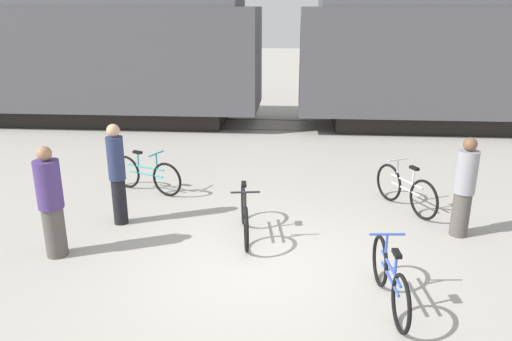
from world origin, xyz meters
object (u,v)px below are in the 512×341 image
at_px(bicycle_silver, 405,190).
at_px(person_in_grey, 464,188).
at_px(bicycle_teal, 146,175).
at_px(bicycle_black, 245,215).
at_px(freight_train, 280,41).
at_px(person_in_navy, 117,174).
at_px(person_in_purple, 51,203).
at_px(bicycle_blue, 390,279).

relative_size(bicycle_silver, person_in_grey, 0.93).
bearing_deg(person_in_grey, bicycle_teal, 107.20).
bearing_deg(bicycle_black, freight_train, 88.07).
height_order(freight_train, bicycle_silver, freight_train).
relative_size(person_in_navy, person_in_purple, 1.03).
bearing_deg(bicycle_teal, freight_train, 68.40).
xyz_separation_m(bicycle_silver, bicycle_blue, (-0.86, -3.27, -0.01)).
bearing_deg(bicycle_silver, bicycle_black, -154.24).
xyz_separation_m(person_in_grey, person_in_purple, (-6.39, -1.21, 0.02)).
bearing_deg(bicycle_black, person_in_navy, 170.94).
bearing_deg(person_in_navy, bicycle_blue, -53.37).
bearing_deg(bicycle_black, bicycle_silver, 25.76).
bearing_deg(bicycle_silver, freight_train, 110.91).
bearing_deg(person_in_purple, person_in_grey, 109.84).
xyz_separation_m(freight_train, bicycle_teal, (-2.50, -6.31, -2.27)).
distance_m(bicycle_black, person_in_grey, 3.62).
height_order(bicycle_silver, person_in_purple, person_in_purple).
relative_size(bicycle_blue, person_in_purple, 0.99).
distance_m(freight_train, bicycle_blue, 10.52).
height_order(freight_train, bicycle_black, freight_train).
xyz_separation_m(bicycle_teal, bicycle_blue, (4.26, -3.81, 0.00)).
distance_m(person_in_grey, person_in_navy, 5.81).
relative_size(person_in_grey, person_in_navy, 0.94).
distance_m(freight_train, bicycle_teal, 7.16).
height_order(bicycle_blue, person_in_navy, person_in_navy).
distance_m(bicycle_silver, bicycle_teal, 5.14).
bearing_deg(person_in_grey, bicycle_black, 127.81).
xyz_separation_m(bicycle_silver, bicycle_black, (-2.89, -1.40, -0.00)).
height_order(person_in_grey, person_in_navy, person_in_navy).
bearing_deg(person_in_navy, freight_train, 46.55).
xyz_separation_m(freight_train, person_in_grey, (3.29, -7.93, -1.79)).
xyz_separation_m(freight_train, bicycle_black, (-0.28, -8.24, -2.25)).
relative_size(freight_train, bicycle_silver, 18.58).
bearing_deg(freight_train, bicycle_teal, -111.60).
height_order(bicycle_silver, bicycle_blue, bicycle_silver).
distance_m(freight_train, bicycle_silver, 7.67).
bearing_deg(bicycle_teal, bicycle_silver, -5.96).
xyz_separation_m(person_in_navy, person_in_purple, (-0.58, -1.25, -0.05)).
distance_m(bicycle_black, bicycle_blue, 2.77).
distance_m(bicycle_blue, person_in_grey, 2.72).
distance_m(bicycle_teal, bicycle_blue, 5.71).
bearing_deg(bicycle_blue, bicycle_teal, 138.20).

